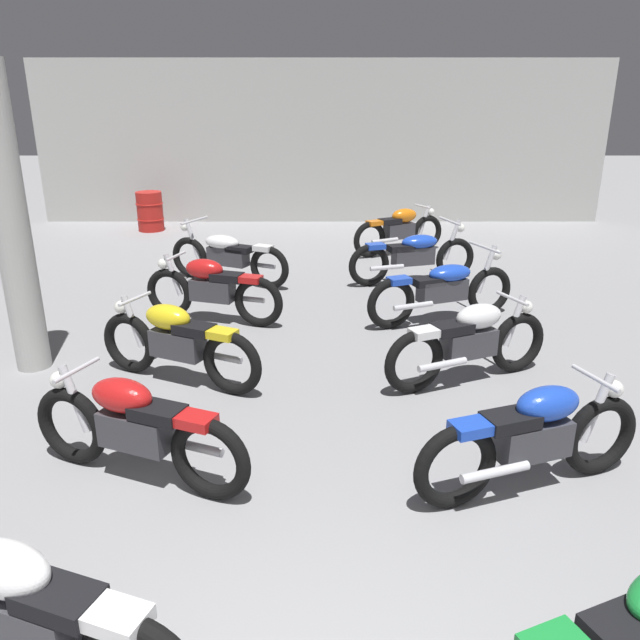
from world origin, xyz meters
The scene contains 13 objects.
back_wall centered at (0.00, 13.44, 1.80)m, with size 13.01×0.24×3.60m, color #B2B2AD.
support_pillar centered at (-3.22, 4.95, 1.60)m, with size 0.36×0.36×3.20m, color #B2B2AD.
motorcycle_left_row_0 centered at (-1.47, 0.96, 0.46)m, with size 1.89×0.80×0.88m.
motorcycle_left_row_1 centered at (-1.45, 2.79, 0.46)m, with size 1.87×0.84×0.88m.
motorcycle_left_row_2 centered at (-1.51, 4.55, 0.46)m, with size 1.83×0.93×0.88m.
motorcycle_left_row_3 centered at (-1.45, 6.43, 0.46)m, with size 1.91×0.74×0.88m.
motorcycle_left_row_4 centered at (-1.50, 8.25, 0.45)m, with size 2.01×1.09×0.97m.
motorcycle_right_row_1 centered at (1.57, 2.66, 0.46)m, with size 1.89×0.78×0.88m.
motorcycle_right_row_2 centered at (1.52, 4.57, 0.46)m, with size 1.85×0.88×0.88m.
motorcycle_right_row_3 centered at (1.59, 6.43, 0.45)m, with size 2.06×0.99×0.97m.
motorcycle_right_row_4 centered at (1.47, 8.27, 0.45)m, with size 2.11×0.89×0.97m.
motorcycle_right_row_5 centered at (1.47, 10.19, 0.46)m, with size 1.80×1.01×0.88m.
oil_drum centered at (-3.77, 12.31, 0.43)m, with size 0.59×0.59×0.85m.
Camera 1 is at (-0.03, -1.44, 2.87)m, focal length 35.18 mm.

